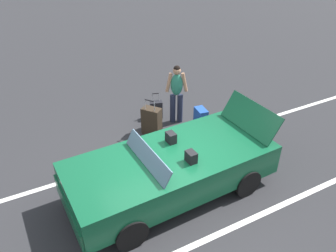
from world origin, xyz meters
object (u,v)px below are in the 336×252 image
Objects in this scene: suitcase_large_black at (152,121)px; traveler_person at (177,91)px; suitcase_medium_bright at (201,119)px; suitcase_small_carryon at (156,109)px; convertible_car at (163,172)px.

traveler_person is at bearing -21.86° from suitcase_large_black.
suitcase_small_carryon is (0.76, -1.13, -0.05)m from suitcase_medium_bright.
traveler_person is (-0.86, -0.23, 0.56)m from suitcase_large_black.
convertible_car is 2.59× the size of traveler_person.
convertible_car is at bearing -132.26° from suitcase_medium_bright.
traveler_person is (-1.65, -2.41, 0.34)m from convertible_car.
suitcase_small_carryon reaches higher than suitcase_medium_bright.
suitcase_medium_bright is at bearing 53.80° from traveler_person.
suitcase_medium_bright is at bearing -141.28° from convertible_car.
traveler_person reaches higher than suitcase_medium_bright.
suitcase_large_black is at bearing -50.07° from traveler_person.
traveler_person is (-0.39, 0.47, 0.68)m from suitcase_small_carryon.
suitcase_medium_bright is 1.37m from suitcase_small_carryon.
traveler_person reaches higher than suitcase_large_black.
suitcase_medium_bright is at bearing 53.20° from suitcase_small_carryon.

